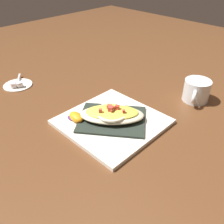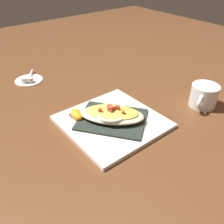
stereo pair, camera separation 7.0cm
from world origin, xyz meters
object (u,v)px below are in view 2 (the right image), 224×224
(creamer_cup_1, at_px, (30,79))
(creamer_saucer, at_px, (29,80))
(creamer_cup_0, at_px, (24,80))
(orange_garnish, at_px, (77,115))
(coffee_mug, at_px, (203,97))
(gratin_dish, at_px, (112,114))
(square_plate, at_px, (112,122))
(spoon, at_px, (29,77))

(creamer_cup_1, bearing_deg, creamer_saucer, 171.74)
(creamer_cup_0, relative_size, creamer_cup_1, 1.00)
(orange_garnish, xyz_separation_m, coffee_mug, (0.19, 0.38, 0.01))
(gratin_dish, distance_m, creamer_cup_1, 0.42)
(orange_garnish, distance_m, coffee_mug, 0.43)
(square_plate, distance_m, creamer_saucer, 0.44)
(gratin_dish, distance_m, coffee_mug, 0.32)
(creamer_cup_0, xyz_separation_m, creamer_cup_1, (0.01, 0.02, 0.00))
(square_plate, relative_size, spoon, 3.05)
(coffee_mug, relative_size, creamer_cup_0, 4.81)
(coffee_mug, distance_m, creamer_cup_0, 0.67)
(square_plate, bearing_deg, gratin_dish, -99.66)
(orange_garnish, relative_size, creamer_saucer, 0.64)
(coffee_mug, distance_m, spoon, 0.67)
(square_plate, xyz_separation_m, gratin_dish, (-0.00, -0.00, 0.03))
(coffee_mug, xyz_separation_m, creamer_cup_1, (-0.52, -0.39, -0.02))
(orange_garnish, bearing_deg, square_plate, 44.28)
(square_plate, height_order, creamer_saucer, square_plate)
(orange_garnish, height_order, spoon, orange_garnish)
(gratin_dish, bearing_deg, spoon, -169.55)
(orange_garnish, xyz_separation_m, creamer_cup_0, (-0.35, -0.03, -0.01))
(creamer_cup_0, bearing_deg, gratin_dish, 14.01)
(gratin_dish, bearing_deg, creamer_saucer, -169.07)
(gratin_dish, bearing_deg, creamer_cup_1, -167.96)
(creamer_saucer, height_order, creamer_cup_1, creamer_cup_1)
(creamer_cup_0, distance_m, creamer_cup_1, 0.02)
(creamer_saucer, height_order, spoon, spoon)
(square_plate, xyz_separation_m, creamer_saucer, (-0.44, -0.08, -0.00))
(orange_garnish, xyz_separation_m, creamer_saucer, (-0.36, -0.01, -0.02))
(square_plate, relative_size, coffee_mug, 2.41)
(creamer_saucer, bearing_deg, spoon, 145.96)
(square_plate, bearing_deg, creamer_cup_0, -165.99)
(spoon, distance_m, creamer_cup_1, 0.03)
(square_plate, relative_size, orange_garnish, 3.94)
(square_plate, relative_size, creamer_cup_0, 11.58)
(orange_garnish, xyz_separation_m, creamer_cup_1, (-0.33, -0.01, -0.01))
(creamer_saucer, relative_size, spoon, 1.21)
(gratin_dish, height_order, creamer_cup_1, gratin_dish)
(orange_garnish, relative_size, spoon, 0.77)
(gratin_dish, xyz_separation_m, creamer_cup_1, (-0.41, -0.09, -0.02))
(coffee_mug, height_order, creamer_saucer, coffee_mug)
(orange_garnish, relative_size, creamer_cup_1, 2.94)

